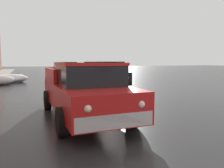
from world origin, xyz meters
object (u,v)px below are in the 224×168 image
(sedan_maroon_parked_kerbside_mid, at_px, (82,73))
(suv_green_parked_far_down_block, at_px, (68,69))
(pickup_truck_red_approaching_near_lane, at_px, (84,91))
(suv_black_parked_kerbside_close, at_px, (103,74))
(suv_silver_queued_behind_truck, at_px, (60,67))

(sedan_maroon_parked_kerbside_mid, bearing_deg, suv_green_parked_far_down_block, 92.06)
(pickup_truck_red_approaching_near_lane, height_order, suv_black_parked_kerbside_close, suv_black_parked_kerbside_close)
(pickup_truck_red_approaching_near_lane, distance_m, sedan_maroon_parked_kerbside_mid, 14.90)
(suv_black_parked_kerbside_close, distance_m, suv_silver_queued_behind_truck, 20.63)
(pickup_truck_red_approaching_near_lane, xyz_separation_m, suv_black_parked_kerbside_close, (3.37, 7.60, 0.11))
(suv_black_parked_kerbside_close, bearing_deg, suv_silver_queued_behind_truck, 89.35)
(suv_green_parked_far_down_block, bearing_deg, sedan_maroon_parked_kerbside_mid, -87.94)
(pickup_truck_red_approaching_near_lane, relative_size, suv_black_parked_kerbside_close, 1.10)
(pickup_truck_red_approaching_near_lane, distance_m, suv_green_parked_far_down_block, 20.99)
(suv_green_parked_far_down_block, height_order, suv_silver_queued_behind_truck, same)
(suv_black_parked_kerbside_close, height_order, sedan_maroon_parked_kerbside_mid, suv_black_parked_kerbside_close)
(pickup_truck_red_approaching_near_lane, height_order, sedan_maroon_parked_kerbside_mid, pickup_truck_red_approaching_near_lane)
(suv_black_parked_kerbside_close, distance_m, suv_green_parked_far_down_block, 13.11)
(suv_green_parked_far_down_block, bearing_deg, suv_black_parked_kerbside_close, -90.16)
(suv_black_parked_kerbside_close, bearing_deg, suv_green_parked_far_down_block, 89.84)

